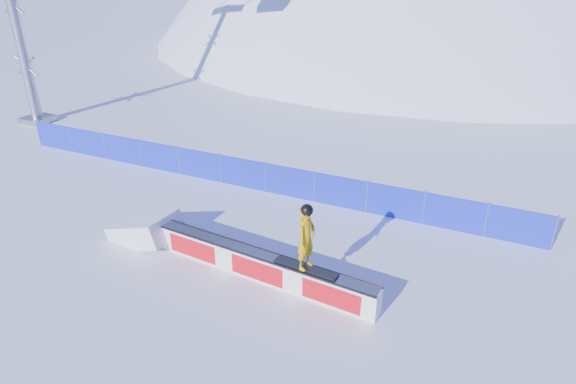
% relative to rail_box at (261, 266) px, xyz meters
% --- Properties ---
extents(ground, '(160.00, 160.00, 0.00)m').
position_rel_rail_box_xyz_m(ground, '(-3.47, 0.64, -0.42)').
color(ground, white).
rests_on(ground, ground).
extents(snow_hill, '(64.00, 64.00, 64.00)m').
position_rel_rail_box_xyz_m(snow_hill, '(-3.47, 42.64, -18.42)').
color(snow_hill, white).
rests_on(snow_hill, ground).
extents(safety_fence, '(22.05, 0.05, 1.30)m').
position_rel_rail_box_xyz_m(safety_fence, '(-3.47, 5.14, 0.18)').
color(safety_fence, '#1425CB').
rests_on(safety_fence, ground).
extents(rail_box, '(7.10, 1.13, 0.85)m').
position_rel_rail_box_xyz_m(rail_box, '(0.00, 0.00, 0.00)').
color(rail_box, white).
rests_on(rail_box, ground).
extents(snow_ramp, '(2.39, 1.62, 1.42)m').
position_rel_rail_box_xyz_m(snow_ramp, '(-4.41, 0.40, -0.42)').
color(snow_ramp, white).
rests_on(snow_ramp, ground).
extents(snowboarder, '(1.86, 0.71, 1.92)m').
position_rel_rail_box_xyz_m(snowboarder, '(1.43, -0.13, 1.37)').
color(snowboarder, black).
rests_on(snowboarder, rail_box).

